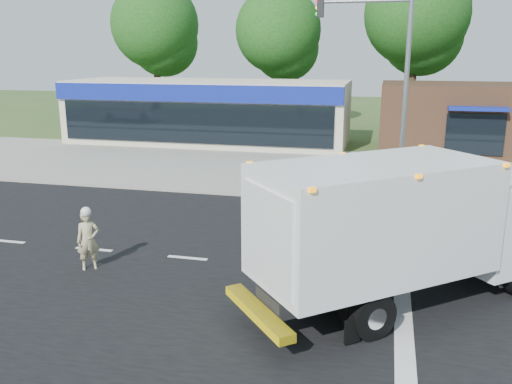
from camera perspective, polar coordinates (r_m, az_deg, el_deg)
ground at (r=15.16m, az=3.55°, el=-7.97°), size 120.00×120.00×0.00m
road_asphalt at (r=15.16m, az=3.55°, el=-7.96°), size 60.00×14.00×0.02m
sidewalk at (r=22.86m, az=7.18°, el=-0.09°), size 60.00×2.40×0.12m
parking_apron at (r=28.50m, az=8.53°, el=2.68°), size 60.00×9.00×0.02m
lane_markings at (r=13.77m, az=8.17°, el=-10.44°), size 55.20×7.00×0.01m
ems_box_truck at (r=12.89m, az=15.27°, el=-3.08°), size 7.61×6.88×3.49m
emergency_worker at (r=15.46m, az=-17.26°, el=-4.72°), size 0.73×0.68×1.77m
retail_strip_mall at (r=35.80m, az=-5.07°, el=8.44°), size 18.00×6.20×4.00m
brown_storefront at (r=34.31m, az=21.43°, el=7.22°), size 10.00×6.70×4.00m
traffic_signal_pole at (r=21.42m, az=13.81°, el=11.81°), size 3.51×0.25×8.00m
background_trees at (r=42.12m, az=9.60°, el=16.53°), size 36.77×7.39×12.10m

